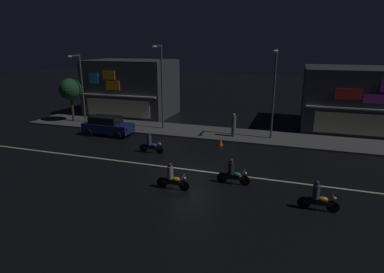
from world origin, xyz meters
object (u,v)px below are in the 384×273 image
Objects in this scene: motorcycle_lead at (151,145)px; parked_car_trailing at (107,125)px; motorcycle_trailing_far at (172,178)px; traffic_cone at (221,142)px; streetlamp_mid at (161,81)px; motorcycle_following at (233,174)px; motorcycle_opposite_lane at (318,198)px; streetlamp_west at (80,83)px; pedestrian_on_sidewalk at (234,126)px; streetlamp_east at (274,87)px.

parked_car_trailing is at bearing 154.65° from motorcycle_lead.
motorcycle_trailing_far reaches higher than traffic_cone.
streetlamp_mid is 13.31m from motorcycle_trailing_far.
streetlamp_mid reaches higher than motorcycle_following.
streetlamp_mid is at bearing -49.08° from motorcycle_following.
parked_car_trailing is 18.83m from motorcycle_opposite_lane.
motorcycle_opposite_lane is (11.19, -5.19, 0.00)m from motorcycle_lead.
motorcycle_following is 7.21m from traffic_cone.
motorcycle_lead is 1.00× the size of motorcycle_opposite_lane.
motorcycle_opposite_lane is at bearing -27.83° from streetlamp_west.
pedestrian_on_sidewalk is at bearing 78.28° from traffic_cone.
motorcycle_opposite_lane is at bearing -51.75° from traffic_cone.
motorcycle_trailing_far is (14.06, -11.35, -3.45)m from streetlamp_west.
streetlamp_west is at bearing 179.72° from streetlamp_east.
motorcycle_lead is at bearing -73.90° from streetlamp_mid.
motorcycle_trailing_far is (-3.00, -1.71, 0.00)m from motorcycle_following.
motorcycle_following is at bearing -29.49° from streetlamp_west.
motorcycle_lead reaches higher than traffic_cone.
motorcycle_lead is (-4.97, -5.81, -0.43)m from pedestrian_on_sidewalk.
streetlamp_east is 3.80× the size of motorcycle_trailing_far.
motorcycle_trailing_far is (-7.44, -0.00, 0.00)m from motorcycle_opposite_lane.
streetlamp_east is at bearing -104.49° from motorcycle_trailing_far.
traffic_cone is at bearing -88.39° from motorcycle_trailing_far.
streetlamp_west is 12.06× the size of traffic_cone.
motorcycle_opposite_lane is at bearing -173.59° from motorcycle_trailing_far.
parked_car_trailing is at bearing -28.76° from motorcycle_following.
motorcycle_opposite_lane is 10.87m from traffic_cone.
pedestrian_on_sidewalk is at bearing -79.55° from motorcycle_following.
pedestrian_on_sidewalk is at bearing -3.72° from streetlamp_mid.
motorcycle_opposite_lane is (4.44, -1.70, 0.00)m from motorcycle_following.
streetlamp_mid is 3.96× the size of motorcycle_lead.
streetlamp_mid is 13.54m from motorcycle_following.
streetlamp_west is at bearing -32.32° from parked_car_trailing.
traffic_cone is at bearing -71.84° from motorcycle_following.
motorcycle_following and motorcycle_opposite_lane have the same top height.
motorcycle_following is 3.45m from motorcycle_trailing_far.
parked_car_trailing reaches higher than traffic_cone.
streetlamp_east is 14.44m from parked_car_trailing.
traffic_cone is at bearing 79.38° from pedestrian_on_sidewalk.
streetlamp_east is 3.80× the size of motorcycle_opposite_lane.
streetlamp_mid is 3.96× the size of motorcycle_trailing_far.
streetlamp_west is 8.52m from streetlamp_mid.
streetlamp_mid is at bearing -46.10° from motorcycle_opposite_lane.
streetlamp_mid is 3.81× the size of pedestrian_on_sidewalk.
motorcycle_following is 4.75m from motorcycle_opposite_lane.
parked_car_trailing is at bearing -31.25° from motorcycle_opposite_lane.
motorcycle_trailing_far is at bearing -94.78° from traffic_cone.
motorcycle_trailing_far is at bearing 84.74° from pedestrian_on_sidewalk.
motorcycle_following is 1.00× the size of motorcycle_opposite_lane.
streetlamp_east is 3.66× the size of pedestrian_on_sidewalk.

